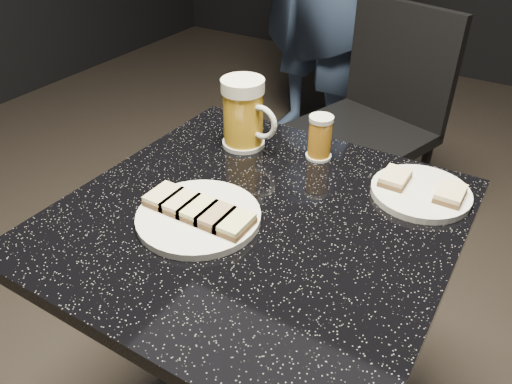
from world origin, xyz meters
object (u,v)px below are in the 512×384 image
(table, at_px, (256,305))
(chair, at_px, (373,117))
(beer_tumbler, at_px, (320,137))
(plate_large, at_px, (199,217))
(beer_mug, at_px, (244,114))
(plate_small, at_px, (420,193))

(table, relative_size, chair, 0.84)
(beer_tumbler, bearing_deg, chair, 99.38)
(table, bearing_deg, plate_large, -139.15)
(plate_large, xyz_separation_m, beer_mug, (-0.08, 0.28, 0.07))
(plate_large, bearing_deg, beer_tumbler, 74.81)
(plate_large, xyz_separation_m, plate_small, (0.32, 0.29, 0.00))
(plate_large, bearing_deg, plate_small, 41.97)
(plate_small, relative_size, table, 0.26)
(plate_large, bearing_deg, chair, 92.07)
(plate_small, relative_size, beer_mug, 1.22)
(chair, bearing_deg, plate_small, -65.62)
(beer_tumbler, bearing_deg, beer_mug, -166.61)
(plate_large, relative_size, chair, 0.26)
(beer_tumbler, height_order, chair, chair)
(plate_large, distance_m, plate_small, 0.43)
(beer_tumbler, bearing_deg, table, -91.60)
(beer_mug, relative_size, beer_tumbler, 1.61)
(plate_small, relative_size, beer_tumbler, 1.96)
(plate_small, relative_size, chair, 0.22)
(plate_large, height_order, beer_mug, beer_mug)
(beer_tumbler, distance_m, chair, 0.83)
(beer_mug, xyz_separation_m, chair, (0.04, 0.81, -0.33))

